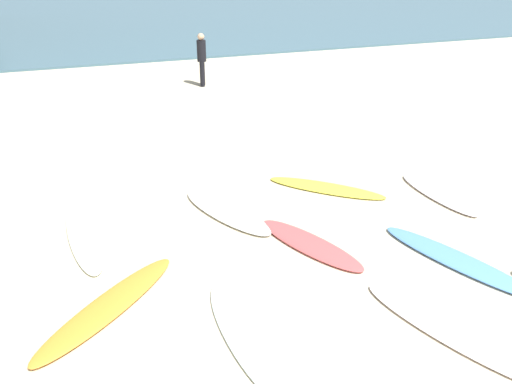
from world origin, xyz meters
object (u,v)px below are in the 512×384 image
Objects in this scene: surfboard_1 at (227,212)px; surfboard_7 at (84,234)px; surfboard_0 at (250,338)px; surfboard_9 at (456,332)px; beachgoer_far at (202,57)px; surfboard_4 at (326,188)px; surfboard_2 at (457,260)px; surfboard_3 at (108,306)px; surfboard_6 at (310,244)px; surfboard_5 at (438,194)px.

surfboard_1 is 0.85× the size of surfboard_7.
surfboard_9 is at bearing 159.02° from surfboard_0.
beachgoer_far reaches higher than surfboard_7.
surfboard_2 is at bearing -123.90° from surfboard_4.
surfboard_0 is at bearing -65.47° from surfboard_7.
beachgoer_far reaches higher than surfboard_3.
surfboard_0 is 0.93× the size of surfboard_2.
surfboard_7 is at bearing -47.58° from surfboard_6.
surfboard_6 is 10.11m from beachgoer_far.
surfboard_0 is 12.02m from beachgoer_far.
surfboard_3 is 3.15m from surfboard_6.
surfboard_2 is 2.27m from surfboard_5.
surfboard_5 is 0.76× the size of surfboard_7.
surfboard_6 is 3.60m from surfboard_7.
surfboard_5 is at bearing -74.71° from surfboard_4.
surfboard_0 is 3.46m from surfboard_2.
surfboard_3 is at bearing -159.61° from surfboard_1.
surfboard_1 is at bearing -105.43° from surfboard_0.
surfboard_2 reaches higher than surfboard_4.
surfboard_9 is (-0.30, -4.23, 0.00)m from surfboard_4.
surfboard_3 is at bearing -171.78° from surfboard_5.
surfboard_2 is 0.98× the size of surfboard_9.
surfboard_3 is (-2.18, -2.02, -0.00)m from surfboard_1.
surfboard_2 is at bearing -65.31° from surfboard_1.
surfboard_0 is 1.45× the size of beachgoer_far.
surfboard_1 is 3.79m from surfboard_2.
surfboard_9 is at bearing -47.54° from surfboard_7.
surfboard_7 is at bearing 136.25° from surfboard_4.
surfboard_1 is 3.93m from surfboard_5.
surfboard_2 is 2.17m from surfboard_6.
surfboard_6 is at bearing -28.08° from surfboard_7.
beachgoer_far reaches higher than surfboard_0.
surfboard_5 reaches higher than surfboard_0.
beachgoer_far is (2.33, 11.76, 0.87)m from surfboard_0.
surfboard_3 is at bearing -40.75° from surfboard_0.
surfboard_2 is at bearing -155.63° from beachgoer_far.
surfboard_4 is 2.05m from surfboard_5.
surfboard_7 is (-5.15, 2.59, -0.01)m from surfboard_2.
surfboard_1 is at bearing 166.30° from surfboard_5.
surfboard_1 reaches higher than surfboard_0.
beachgoer_far is (0.78, 10.04, 0.86)m from surfboard_6.
surfboard_2 is 1.24× the size of surfboard_6.
surfboard_1 is at bearing -63.43° from surfboard_2.
surfboard_0 is 4.42m from surfboard_4.
surfboard_0 is 3.63m from surfboard_7.
surfboard_0 is 1.21× the size of surfboard_5.
surfboard_2 is (2.78, -2.57, -0.00)m from surfboard_1.
surfboard_0 is 5.20m from surfboard_5.
surfboard_9 reaches higher than surfboard_7.
surfboard_0 is at bearing -172.37° from beachgoer_far.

